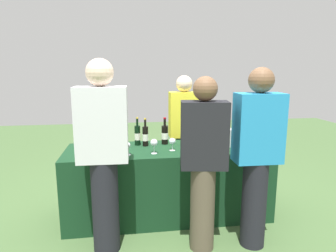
{
  "coord_description": "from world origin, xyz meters",
  "views": [
    {
      "loc": [
        -0.45,
        -3.1,
        1.65
      ],
      "look_at": [
        0.0,
        0.0,
        1.04
      ],
      "focal_mm": 31.34,
      "sensor_mm": 36.0,
      "label": 1
    }
  ],
  "objects_px": {
    "wine_glass_2": "(154,143)",
    "wine_glass_3": "(172,142)",
    "wine_bottle_3": "(165,135)",
    "wine_glass_1": "(127,146)",
    "wine_bottle_4": "(186,136)",
    "wine_bottle_0": "(109,138)",
    "wine_bottle_1": "(137,135)",
    "wine_bottle_6": "(220,134)",
    "guest_1": "(204,160)",
    "wine_bottle_2": "(145,136)",
    "guest_2": "(257,153)",
    "ice_bucket": "(236,138)",
    "server_pouring": "(184,131)",
    "wine_bottle_5": "(199,135)",
    "wine_glass_0": "(101,145)",
    "wine_glass_4": "(227,140)",
    "guest_0": "(103,152)"
  },
  "relations": [
    {
      "from": "wine_glass_3",
      "to": "wine_bottle_3",
      "type": "bearing_deg",
      "value": 98.47
    },
    {
      "from": "ice_bucket",
      "to": "server_pouring",
      "type": "xyz_separation_m",
      "value": [
        -0.48,
        0.61,
        -0.03
      ]
    },
    {
      "from": "wine_glass_2",
      "to": "wine_glass_4",
      "type": "height_order",
      "value": "wine_glass_2"
    },
    {
      "from": "wine_bottle_3",
      "to": "guest_1",
      "type": "xyz_separation_m",
      "value": [
        0.23,
        -0.87,
        -0.04
      ]
    },
    {
      "from": "wine_bottle_1",
      "to": "wine_bottle_6",
      "type": "height_order",
      "value": "wine_bottle_6"
    },
    {
      "from": "wine_glass_0",
      "to": "wine_glass_1",
      "type": "height_order",
      "value": "wine_glass_1"
    },
    {
      "from": "wine_bottle_2",
      "to": "wine_glass_1",
      "type": "bearing_deg",
      "value": -121.47
    },
    {
      "from": "wine_bottle_5",
      "to": "guest_0",
      "type": "height_order",
      "value": "guest_0"
    },
    {
      "from": "guest_1",
      "to": "wine_bottle_1",
      "type": "bearing_deg",
      "value": 131.4
    },
    {
      "from": "wine_bottle_1",
      "to": "server_pouring",
      "type": "height_order",
      "value": "server_pouring"
    },
    {
      "from": "wine_bottle_2",
      "to": "wine_bottle_6",
      "type": "height_order",
      "value": "wine_bottle_6"
    },
    {
      "from": "wine_bottle_4",
      "to": "wine_bottle_0",
      "type": "bearing_deg",
      "value": 179.35
    },
    {
      "from": "wine_bottle_4",
      "to": "wine_glass_2",
      "type": "xyz_separation_m",
      "value": [
        -0.39,
        -0.26,
        -0.01
      ]
    },
    {
      "from": "wine_bottle_4",
      "to": "guest_1",
      "type": "distance_m",
      "value": 0.75
    },
    {
      "from": "wine_bottle_2",
      "to": "wine_glass_2",
      "type": "xyz_separation_m",
      "value": [
        0.07,
        -0.32,
        -0.01
      ]
    },
    {
      "from": "wine_glass_3",
      "to": "wine_glass_4",
      "type": "relative_size",
      "value": 0.96
    },
    {
      "from": "wine_bottle_1",
      "to": "wine_bottle_2",
      "type": "height_order",
      "value": "wine_bottle_1"
    },
    {
      "from": "wine_bottle_2",
      "to": "wine_bottle_0",
      "type": "bearing_deg",
      "value": -171.81
    },
    {
      "from": "guest_1",
      "to": "wine_glass_4",
      "type": "bearing_deg",
      "value": 61.39
    },
    {
      "from": "wine_glass_2",
      "to": "wine_glass_3",
      "type": "xyz_separation_m",
      "value": [
        0.21,
        0.09,
        -0.01
      ]
    },
    {
      "from": "wine_bottle_0",
      "to": "guest_1",
      "type": "xyz_separation_m",
      "value": [
        0.86,
        -0.76,
        -0.05
      ]
    },
    {
      "from": "wine_glass_3",
      "to": "guest_1",
      "type": "relative_size",
      "value": 0.09
    },
    {
      "from": "wine_bottle_5",
      "to": "server_pouring",
      "type": "bearing_deg",
      "value": 98.48
    },
    {
      "from": "server_pouring",
      "to": "guest_2",
      "type": "distance_m",
      "value": 1.35
    },
    {
      "from": "wine_bottle_2",
      "to": "guest_2",
      "type": "bearing_deg",
      "value": -41.13
    },
    {
      "from": "wine_glass_0",
      "to": "wine_glass_3",
      "type": "xyz_separation_m",
      "value": [
        0.75,
        -0.01,
        0.01
      ]
    },
    {
      "from": "wine_glass_1",
      "to": "wine_glass_4",
      "type": "bearing_deg",
      "value": 2.21
    },
    {
      "from": "wine_bottle_5",
      "to": "wine_glass_1",
      "type": "relative_size",
      "value": 2.33
    },
    {
      "from": "wine_bottle_6",
      "to": "wine_bottle_5",
      "type": "bearing_deg",
      "value": 178.85
    },
    {
      "from": "wine_glass_1",
      "to": "wine_glass_0",
      "type": "bearing_deg",
      "value": 159.0
    },
    {
      "from": "wine_glass_4",
      "to": "server_pouring",
      "type": "bearing_deg",
      "value": 113.75
    },
    {
      "from": "wine_bottle_6",
      "to": "wine_glass_0",
      "type": "bearing_deg",
      "value": -172.56
    },
    {
      "from": "wine_glass_0",
      "to": "ice_bucket",
      "type": "distance_m",
      "value": 1.49
    },
    {
      "from": "wine_bottle_4",
      "to": "wine_glass_3",
      "type": "xyz_separation_m",
      "value": [
        -0.18,
        -0.17,
        -0.02
      ]
    },
    {
      "from": "wine_glass_0",
      "to": "wine_bottle_2",
      "type": "bearing_deg",
      "value": 25.52
    },
    {
      "from": "guest_2",
      "to": "ice_bucket",
      "type": "bearing_deg",
      "value": 86.19
    },
    {
      "from": "wine_bottle_3",
      "to": "wine_glass_1",
      "type": "bearing_deg",
      "value": -138.19
    },
    {
      "from": "wine_glass_4",
      "to": "wine_glass_3",
      "type": "bearing_deg",
      "value": 174.36
    },
    {
      "from": "wine_glass_0",
      "to": "server_pouring",
      "type": "xyz_separation_m",
      "value": [
        1.01,
        0.68,
        -0.02
      ]
    },
    {
      "from": "wine_bottle_2",
      "to": "wine_bottle_5",
      "type": "bearing_deg",
      "value": -4.55
    },
    {
      "from": "wine_glass_4",
      "to": "wine_bottle_4",
      "type": "bearing_deg",
      "value": 150.92
    },
    {
      "from": "wine_glass_1",
      "to": "server_pouring",
      "type": "relative_size",
      "value": 0.09
    },
    {
      "from": "wine_glass_3",
      "to": "guest_1",
      "type": "xyz_separation_m",
      "value": [
        0.19,
        -0.58,
        -0.03
      ]
    },
    {
      "from": "wine_bottle_3",
      "to": "wine_bottle_4",
      "type": "xyz_separation_m",
      "value": [
        0.23,
        -0.12,
        0.01
      ]
    },
    {
      "from": "wine_bottle_1",
      "to": "wine_glass_4",
      "type": "bearing_deg",
      "value": -19.99
    },
    {
      "from": "wine_bottle_6",
      "to": "guest_2",
      "type": "distance_m",
      "value": 0.78
    },
    {
      "from": "wine_bottle_6",
      "to": "wine_glass_4",
      "type": "distance_m",
      "value": 0.24
    },
    {
      "from": "wine_bottle_6",
      "to": "server_pouring",
      "type": "height_order",
      "value": "server_pouring"
    },
    {
      "from": "wine_bottle_3",
      "to": "wine_glass_4",
      "type": "relative_size",
      "value": 2.19
    },
    {
      "from": "wine_glass_2",
      "to": "server_pouring",
      "type": "distance_m",
      "value": 0.91
    }
  ]
}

